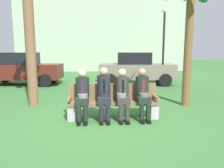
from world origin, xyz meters
TOP-DOWN VIEW (x-y plane):
  - ground_plane at (0.00, 0.00)m, footprint 80.00×80.00m
  - park_bench at (0.26, 0.25)m, footprint 2.32×0.44m
  - seated_man_leftmost at (-0.52, 0.11)m, footprint 0.34×0.72m
  - seated_man_centerleft at (0.02, 0.12)m, footprint 0.34×0.72m
  - seated_man_centerright at (0.49, 0.11)m, footprint 0.34×0.72m
  - seated_man_rightmost at (1.01, 0.11)m, footprint 0.34×0.72m
  - shrub_near_bench at (-0.17, 3.04)m, footprint 0.94×0.86m
  - parked_car_near at (-3.97, 6.27)m, footprint 4.01×1.95m
  - parked_car_far at (1.97, 5.95)m, footprint 4.02×1.99m
  - street_lamp at (3.16, 5.12)m, footprint 0.24×0.24m
  - building_backdrop at (0.68, 17.82)m, footprint 15.91×9.11m

SIDE VIEW (x-z plane):
  - ground_plane at x=0.00m, z-range 0.00..0.00m
  - shrub_near_bench at x=-0.17m, z-range 0.00..0.59m
  - park_bench at x=0.26m, z-range -0.01..0.89m
  - seated_man_leftmost at x=-0.52m, z-range 0.07..1.36m
  - seated_man_centerright at x=0.49m, z-range 0.07..1.37m
  - seated_man_rightmost at x=1.01m, z-range 0.07..1.37m
  - seated_man_centerleft at x=0.02m, z-range 0.08..1.41m
  - parked_car_near at x=-3.97m, z-range 0.00..1.68m
  - parked_car_far at x=1.97m, z-range 0.00..1.68m
  - street_lamp at x=3.16m, z-range 0.41..4.19m
  - building_backdrop at x=0.68m, z-range 0.02..10.57m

